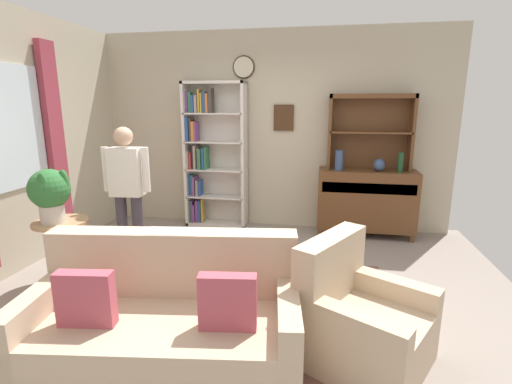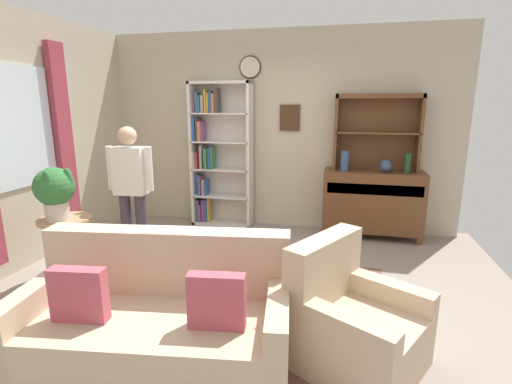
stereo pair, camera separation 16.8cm
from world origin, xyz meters
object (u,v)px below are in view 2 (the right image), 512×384
Objects in this scene: bookshelf at (217,154)px; plant_stand at (68,242)px; sideboard at (372,201)px; person_reading at (131,186)px; couch_floral at (159,323)px; coffee_table at (218,267)px; vase_round at (386,166)px; sideboard_hutch at (377,122)px; vase_tall at (345,161)px; potted_plant_small at (81,278)px; armchair_floral at (353,326)px; bottle_wine at (407,163)px; potted_plant_large at (55,190)px; book_stack at (206,261)px.

bookshelf is 2.41m from plant_stand.
sideboard is 3.11m from person_reading.
couch_floral is at bearing -117.83° from sideboard.
sideboard is at bearing 55.90° from coffee_table.
vase_round is 0.11× the size of person_reading.
sideboard_hutch is at bearing 57.20° from coffee_table.
vase_tall is 2.45m from coffee_table.
person_reading is at bearing -105.62° from bookshelf.
armchair_floral is at bearing -9.34° from potted_plant_small.
armchair_floral is (-0.29, -2.74, -0.22)m from sideboard.
potted_plant_small is at bearing -138.81° from sideboard_hutch.
couch_floral is 0.89m from coffee_table.
sideboard_hutch is at bearing 84.23° from armchair_floral.
person_reading is at bearing -154.97° from bottle_wine.
bottle_wine is (0.26, -0.02, 0.05)m from vase_round.
plant_stand is 0.85m from person_reading.
vase_tall is 0.87× the size of potted_plant_small.
person_reading reaches higher than couch_floral.
bookshelf is 1.91× the size of sideboard_hutch.
potted_plant_large is at bearing -112.95° from bookshelf.
sideboard_hutch is 1.66× the size of plant_stand.
person_reading is 1.48m from coffee_table.
sideboard reaches higher than plant_stand.
bookshelf is 6.76× the size of potted_plant_small.
plant_stand is (-0.90, -2.13, -0.66)m from bookshelf.
bookshelf is at bearing 67.05° from potted_plant_large.
person_reading is (0.10, 0.80, 0.73)m from potted_plant_small.
plant_stand is at bearing 146.93° from couch_floral.
vase_tall is 1.43× the size of book_stack.
bottle_wine is 3.39m from person_reading.
couch_floral is 1.93m from potted_plant_large.
sideboard_hutch is at bearing 63.00° from couch_floral.
coffee_table is (1.21, -0.64, -0.55)m from person_reading.
vase_tall is at bearing 35.66° from plant_stand.
bookshelf is 3.97× the size of potted_plant_large.
sideboard_hutch is at bearing 90.00° from sideboard.
bottle_wine is 0.84× the size of potted_plant_small.
potted_plant_large reaches higher than potted_plant_small.
potted_plant_small is (-3.17, -2.24, -0.87)m from bottle_wine.
armchair_floral is 2.53m from potted_plant_small.
vase_round is (0.52, 0.01, -0.05)m from vase_tall.
person_reading is (-2.68, -1.52, 0.40)m from sideboard.
plant_stand is at bearing -130.81° from person_reading.
potted_plant_large is (-2.77, -2.02, -0.08)m from vase_tall.
sideboard_hutch is at bearing 31.34° from person_reading.
sideboard is at bearing 55.49° from book_stack.
book_stack is at bearing -133.40° from coffee_table.
vase_round is 2.72m from coffee_table.
sideboard_hutch is 0.71× the size of person_reading.
bookshelf reaches higher than sideboard.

